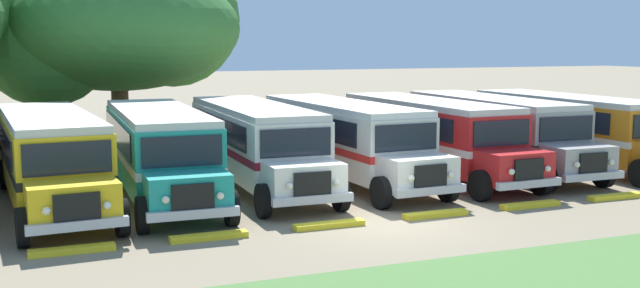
{
  "coord_description": "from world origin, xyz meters",
  "views": [
    {
      "loc": [
        -9.23,
        -17.95,
        4.98
      ],
      "look_at": [
        0.0,
        5.01,
        1.6
      ],
      "focal_mm": 41.68,
      "sensor_mm": 36.0,
      "label": 1
    }
  ],
  "objects_px": {
    "parked_bus_slot_2": "(159,148)",
    "parked_bus_slot_5": "(430,133)",
    "parked_bus_slot_3": "(256,141)",
    "parked_bus_slot_1": "(50,154)",
    "parked_bus_slot_7": "(571,126)",
    "parked_bus_slot_4": "(344,137)",
    "parked_bus_slot_6": "(494,129)",
    "broad_shade_tree": "(118,28)"
  },
  "relations": [
    {
      "from": "parked_bus_slot_7",
      "to": "broad_shade_tree",
      "type": "bearing_deg",
      "value": -128.96
    },
    {
      "from": "parked_bus_slot_3",
      "to": "parked_bus_slot_6",
      "type": "distance_m",
      "value": 9.89
    },
    {
      "from": "parked_bus_slot_5",
      "to": "broad_shade_tree",
      "type": "xyz_separation_m",
      "value": [
        -9.92,
        12.39,
        4.1
      ]
    },
    {
      "from": "parked_bus_slot_2",
      "to": "parked_bus_slot_5",
      "type": "height_order",
      "value": "same"
    },
    {
      "from": "parked_bus_slot_3",
      "to": "parked_bus_slot_4",
      "type": "xyz_separation_m",
      "value": [
        3.33,
        -0.15,
        0.0
      ]
    },
    {
      "from": "parked_bus_slot_5",
      "to": "broad_shade_tree",
      "type": "bearing_deg",
      "value": -143.24
    },
    {
      "from": "parked_bus_slot_7",
      "to": "parked_bus_slot_4",
      "type": "bearing_deg",
      "value": -93.75
    },
    {
      "from": "parked_bus_slot_3",
      "to": "parked_bus_slot_4",
      "type": "relative_size",
      "value": 1.0
    },
    {
      "from": "parked_bus_slot_4",
      "to": "parked_bus_slot_7",
      "type": "relative_size",
      "value": 1.0
    },
    {
      "from": "parked_bus_slot_6",
      "to": "parked_bus_slot_1",
      "type": "bearing_deg",
      "value": -86.92
    },
    {
      "from": "parked_bus_slot_2",
      "to": "parked_bus_slot_6",
      "type": "height_order",
      "value": "same"
    },
    {
      "from": "parked_bus_slot_4",
      "to": "parked_bus_slot_5",
      "type": "distance_m",
      "value": 3.5
    },
    {
      "from": "parked_bus_slot_1",
      "to": "broad_shade_tree",
      "type": "xyz_separation_m",
      "value": [
        3.72,
        12.73,
        4.1
      ]
    },
    {
      "from": "parked_bus_slot_4",
      "to": "parked_bus_slot_7",
      "type": "height_order",
      "value": "same"
    },
    {
      "from": "parked_bus_slot_2",
      "to": "parked_bus_slot_6",
      "type": "xyz_separation_m",
      "value": [
        13.34,
        0.45,
        0.0
      ]
    },
    {
      "from": "parked_bus_slot_7",
      "to": "broad_shade_tree",
      "type": "distance_m",
      "value": 21.09
    },
    {
      "from": "parked_bus_slot_4",
      "to": "parked_bus_slot_3",
      "type": "bearing_deg",
      "value": -95.4
    },
    {
      "from": "parked_bus_slot_2",
      "to": "parked_bus_slot_3",
      "type": "bearing_deg",
      "value": 99.94
    },
    {
      "from": "parked_bus_slot_2",
      "to": "parked_bus_slot_1",
      "type": "bearing_deg",
      "value": -85.76
    },
    {
      "from": "parked_bus_slot_6",
      "to": "broad_shade_tree",
      "type": "xyz_separation_m",
      "value": [
        -12.99,
        12.11,
        4.1
      ]
    },
    {
      "from": "parked_bus_slot_7",
      "to": "parked_bus_slot_6",
      "type": "bearing_deg",
      "value": -99.65
    },
    {
      "from": "broad_shade_tree",
      "to": "parked_bus_slot_4",
      "type": "bearing_deg",
      "value": -62.22
    },
    {
      "from": "parked_bus_slot_1",
      "to": "parked_bus_slot_7",
      "type": "distance_m",
      "value": 20.12
    },
    {
      "from": "parked_bus_slot_4",
      "to": "parked_bus_slot_7",
      "type": "bearing_deg",
      "value": 84.84
    },
    {
      "from": "parked_bus_slot_3",
      "to": "parked_bus_slot_6",
      "type": "xyz_separation_m",
      "value": [
        9.89,
        -0.06,
        0.0
      ]
    },
    {
      "from": "parked_bus_slot_1",
      "to": "parked_bus_slot_2",
      "type": "xyz_separation_m",
      "value": [
        3.37,
        0.16,
        0.0
      ]
    },
    {
      "from": "parked_bus_slot_4",
      "to": "parked_bus_slot_7",
      "type": "xyz_separation_m",
      "value": [
        9.98,
        -0.41,
        0.0
      ]
    },
    {
      "from": "parked_bus_slot_3",
      "to": "broad_shade_tree",
      "type": "height_order",
      "value": "broad_shade_tree"
    },
    {
      "from": "parked_bus_slot_3",
      "to": "broad_shade_tree",
      "type": "xyz_separation_m",
      "value": [
        -3.1,
        12.05,
        4.1
      ]
    },
    {
      "from": "parked_bus_slot_4",
      "to": "broad_shade_tree",
      "type": "relative_size",
      "value": 0.87
    },
    {
      "from": "parked_bus_slot_2",
      "to": "broad_shade_tree",
      "type": "distance_m",
      "value": 13.22
    },
    {
      "from": "parked_bus_slot_6",
      "to": "parked_bus_slot_2",
      "type": "bearing_deg",
      "value": -87.09
    },
    {
      "from": "parked_bus_slot_4",
      "to": "parked_bus_slot_1",
      "type": "bearing_deg",
      "value": -89.84
    },
    {
      "from": "parked_bus_slot_5",
      "to": "parked_bus_slot_2",
      "type": "bearing_deg",
      "value": -90.92
    },
    {
      "from": "parked_bus_slot_6",
      "to": "broad_shade_tree",
      "type": "relative_size",
      "value": 0.87
    },
    {
      "from": "parked_bus_slot_3",
      "to": "parked_bus_slot_5",
      "type": "distance_m",
      "value": 6.83
    },
    {
      "from": "parked_bus_slot_5",
      "to": "parked_bus_slot_7",
      "type": "xyz_separation_m",
      "value": [
        6.49,
        -0.22,
        0.0
      ]
    },
    {
      "from": "parked_bus_slot_1",
      "to": "parked_bus_slot_3",
      "type": "xyz_separation_m",
      "value": [
        6.82,
        0.68,
        0.0
      ]
    },
    {
      "from": "parked_bus_slot_3",
      "to": "parked_bus_slot_1",
      "type": "bearing_deg",
      "value": -83.32
    },
    {
      "from": "parked_bus_slot_3",
      "to": "parked_bus_slot_6",
      "type": "relative_size",
      "value": 1.0
    },
    {
      "from": "parked_bus_slot_1",
      "to": "parked_bus_slot_5",
      "type": "bearing_deg",
      "value": 87.64
    },
    {
      "from": "parked_bus_slot_3",
      "to": "parked_bus_slot_6",
      "type": "bearing_deg",
      "value": 90.64
    }
  ]
}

